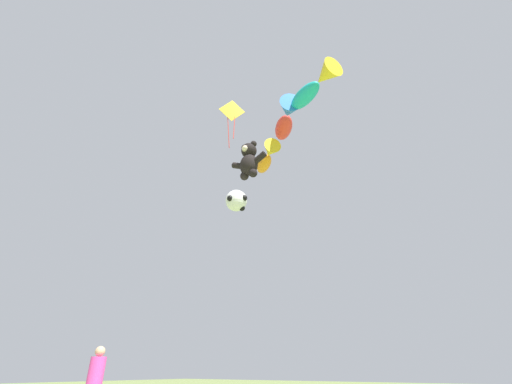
% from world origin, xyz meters
% --- Properties ---
extents(teddy_bear_kite, '(1.65, 0.73, 1.68)m').
position_xyz_m(teddy_bear_kite, '(-1.33, 3.89, 8.73)').
color(teddy_bear_kite, black).
extents(soccer_ball_kite, '(0.91, 0.90, 0.83)m').
position_xyz_m(soccer_ball_kite, '(-1.74, 3.69, 6.97)').
color(soccer_ball_kite, white).
extents(fish_kite_teal, '(2.50, 1.72, 0.81)m').
position_xyz_m(fish_kite_teal, '(2.00, 3.37, 10.47)').
color(fish_kite_teal, '#19ADB2').
extents(fish_kite_crimson, '(2.16, 2.35, 0.89)m').
position_xyz_m(fish_kite_crimson, '(0.12, 4.53, 10.61)').
color(fish_kite_crimson, red).
extents(fish_kite_tangerine, '(2.12, 2.02, 0.74)m').
position_xyz_m(fish_kite_tangerine, '(-1.45, 5.45, 9.76)').
color(fish_kite_tangerine, orange).
extents(diamond_kite, '(0.86, 0.85, 2.52)m').
position_xyz_m(diamond_kite, '(-2.21, 3.77, 11.49)').
color(diamond_kite, yellow).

